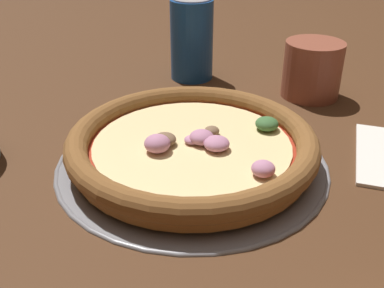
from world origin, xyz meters
TOP-DOWN VIEW (x-y plane):
  - ground_plane at (0.00, 0.00)m, footprint 3.00×3.00m
  - pizza_tray at (0.00, 0.00)m, footprint 0.30×0.30m
  - pizza at (-0.00, -0.00)m, footprint 0.27×0.27m
  - drinking_cup at (0.03, -0.25)m, footprint 0.08×0.08m
  - beverage_can at (0.20, -0.17)m, footprint 0.07×0.07m

SIDE VIEW (x-z plane):
  - ground_plane at x=0.00m, z-range 0.00..0.00m
  - pizza_tray at x=0.00m, z-range 0.00..0.01m
  - pizza at x=0.00m, z-range 0.01..0.04m
  - drinking_cup at x=0.03m, z-range 0.00..0.08m
  - beverage_can at x=0.20m, z-range 0.00..0.12m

